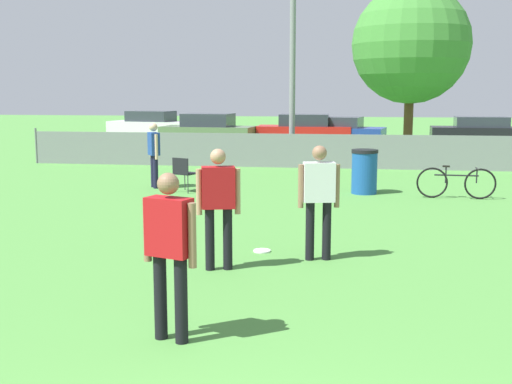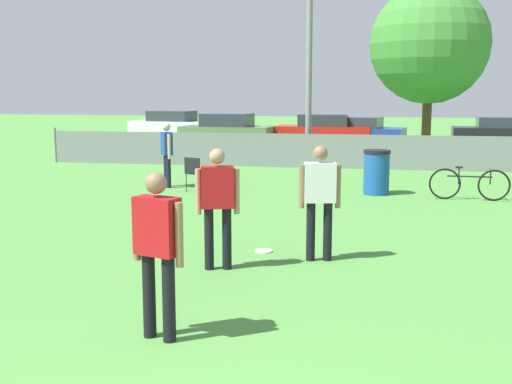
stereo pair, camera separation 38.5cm
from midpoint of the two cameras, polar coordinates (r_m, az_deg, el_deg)
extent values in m
cube|color=gray|center=(20.74, 9.12, 3.55)|extent=(20.58, 0.03, 1.10)
cylinder|color=slate|center=(23.45, -16.95, 4.03)|extent=(0.07, 0.07, 1.21)
cylinder|color=gray|center=(22.04, 5.29, 13.62)|extent=(0.20, 0.20, 8.54)
cylinder|color=brown|center=(23.08, 15.37, 5.66)|extent=(0.32, 0.32, 2.53)
sphere|color=#3D7F33|center=(23.10, 15.66, 12.55)|extent=(4.04, 4.04, 4.04)
cylinder|color=black|center=(9.45, 6.05, -3.51)|extent=(0.13, 0.13, 0.87)
cylinder|color=black|center=(9.48, 7.54, -3.49)|extent=(0.13, 0.13, 0.87)
cube|color=silver|center=(9.34, 6.88, 0.85)|extent=(0.49, 0.31, 0.58)
sphere|color=#8C664C|center=(9.29, 6.93, 3.45)|extent=(0.21, 0.21, 0.21)
cylinder|color=#8C664C|center=(9.31, 5.26, 0.49)|extent=(0.08, 0.08, 0.63)
cylinder|color=#8C664C|center=(9.39, 8.48, 0.50)|extent=(0.08, 0.08, 0.63)
cylinder|color=black|center=(6.59, -7.81, -9.08)|extent=(0.13, 0.13, 0.87)
cylinder|color=black|center=(6.45, -6.04, -9.46)|extent=(0.13, 0.13, 0.87)
cube|color=#B21419|center=(6.33, -7.06, -3.03)|extent=(0.50, 0.35, 0.58)
sphere|color=#8C664C|center=(6.26, -7.13, 0.79)|extent=(0.21, 0.21, 0.21)
cylinder|color=#8C664C|center=(6.50, -8.93, -3.27)|extent=(0.08, 0.08, 0.63)
cylinder|color=#8C664C|center=(6.19, -5.08, -3.82)|extent=(0.08, 0.08, 0.63)
cylinder|color=black|center=(8.95, -2.97, -4.18)|extent=(0.13, 0.13, 0.87)
cylinder|color=black|center=(8.95, -1.37, -4.16)|extent=(0.13, 0.13, 0.87)
cube|color=#B21419|center=(8.81, -2.20, 0.42)|extent=(0.49, 0.33, 0.58)
sphere|color=tan|center=(8.76, -2.21, 3.18)|extent=(0.21, 0.21, 0.21)
cylinder|color=tan|center=(8.82, -3.92, 0.03)|extent=(0.08, 0.08, 0.63)
cylinder|color=tan|center=(8.84, -0.47, 0.07)|extent=(0.08, 0.08, 0.63)
cylinder|color=#191933|center=(16.60, -7.14, 1.82)|extent=(0.13, 0.13, 0.85)
cylinder|color=#191933|center=(16.83, -7.33, 1.91)|extent=(0.13, 0.13, 0.85)
cube|color=navy|center=(16.64, -7.28, 4.30)|extent=(0.42, 0.48, 0.58)
sphere|color=#D8AD8C|center=(16.61, -7.31, 5.76)|extent=(0.21, 0.21, 0.21)
cylinder|color=#D8AD8C|center=(16.40, -7.06, 4.03)|extent=(0.08, 0.08, 0.63)
cylinder|color=#D8AD8C|center=(16.89, -7.49, 4.17)|extent=(0.08, 0.08, 0.63)
cylinder|color=white|center=(10.00, 1.81, -5.26)|extent=(0.27, 0.27, 0.03)
torus|color=white|center=(10.00, 1.81, -5.25)|extent=(0.27, 0.27, 0.03)
cylinder|color=#333338|center=(16.01, -3.40, 0.88)|extent=(0.02, 0.02, 0.44)
cylinder|color=#333338|center=(16.27, -4.59, 1.00)|extent=(0.02, 0.02, 0.44)
cylinder|color=#333338|center=(15.68, -4.34, 0.70)|extent=(0.02, 0.02, 0.44)
cylinder|color=#333338|center=(15.94, -5.54, 0.82)|extent=(0.02, 0.02, 0.44)
cube|color=black|center=(15.94, -4.48, 1.69)|extent=(0.62, 0.62, 0.03)
cube|color=black|center=(15.74, -5.00, 2.35)|extent=(0.44, 0.21, 0.39)
torus|color=black|center=(15.42, 17.13, 0.70)|extent=(0.72, 0.07, 0.72)
torus|color=black|center=(15.54, 21.07, 0.56)|extent=(0.72, 0.07, 0.72)
cylinder|color=black|center=(15.45, 19.14, 1.31)|extent=(0.99, 0.07, 0.04)
cylinder|color=black|center=(15.42, 18.27, 1.34)|extent=(0.03, 0.03, 0.37)
cylinder|color=black|center=(15.50, 20.79, 1.24)|extent=(0.03, 0.03, 0.34)
cube|color=black|center=(15.40, 18.31, 2.09)|extent=(0.16, 0.07, 0.04)
cylinder|color=black|center=(15.48, 20.83, 1.86)|extent=(0.04, 0.44, 0.03)
cylinder|color=#194C99|center=(15.73, 11.35, 1.59)|extent=(0.61, 0.61, 0.99)
cylinder|color=black|center=(15.67, 11.41, 3.54)|extent=(0.64, 0.64, 0.08)
cylinder|color=black|center=(34.17, -4.55, 5.33)|extent=(0.65, 0.29, 0.62)
cylinder|color=black|center=(32.89, -5.67, 5.17)|extent=(0.65, 0.29, 0.62)
cylinder|color=black|center=(35.47, -8.53, 5.39)|extent=(0.65, 0.29, 0.62)
cylinder|color=black|center=(34.24, -9.75, 5.23)|extent=(0.65, 0.29, 0.62)
cube|color=white|center=(34.16, -7.16, 5.68)|extent=(4.64, 2.46, 0.72)
cube|color=#2D333D|center=(34.13, -7.18, 6.73)|extent=(2.52, 1.86, 0.54)
cylinder|color=black|center=(28.97, 0.65, 4.69)|extent=(0.62, 0.23, 0.61)
cylinder|color=black|center=(27.49, -0.20, 4.46)|extent=(0.62, 0.23, 0.61)
cylinder|color=black|center=(29.73, -4.04, 4.78)|extent=(0.62, 0.23, 0.61)
cylinder|color=black|center=(28.29, -5.11, 4.55)|extent=(0.62, 0.23, 0.61)
cube|color=#59724C|center=(28.57, -2.20, 5.11)|extent=(4.19, 2.10, 0.75)
cube|color=#2D333D|center=(28.54, -2.20, 6.43)|extent=(2.23, 1.72, 0.56)
cylinder|color=black|center=(29.77, 8.98, 4.76)|extent=(0.68, 0.18, 0.68)
cylinder|color=black|center=(28.29, 8.88, 4.55)|extent=(0.68, 0.18, 0.68)
cylinder|color=black|center=(29.96, 4.00, 4.87)|extent=(0.68, 0.18, 0.68)
cylinder|color=black|center=(28.49, 3.65, 4.66)|extent=(0.68, 0.18, 0.68)
cube|color=red|center=(29.08, 6.38, 5.17)|extent=(4.19, 1.74, 0.70)
cube|color=#2D333D|center=(29.05, 6.40, 6.37)|extent=(2.18, 1.52, 0.53)
cylinder|color=black|center=(29.78, 12.02, 4.66)|extent=(0.69, 0.30, 0.66)
cylinder|color=black|center=(28.22, 11.47, 4.45)|extent=(0.69, 0.30, 0.66)
cylinder|color=black|center=(30.34, 7.05, 4.87)|extent=(0.69, 0.30, 0.66)
cylinder|color=black|center=(28.81, 6.24, 4.67)|extent=(0.69, 0.30, 0.66)
cube|color=navy|center=(29.24, 9.19, 5.07)|extent=(4.55, 2.57, 0.63)
cube|color=#2D333D|center=(29.21, 9.22, 6.15)|extent=(2.49, 1.98, 0.47)
cylinder|color=black|center=(31.53, 18.80, 4.61)|extent=(0.67, 0.21, 0.66)
cylinder|color=black|center=(30.09, 19.04, 4.41)|extent=(0.67, 0.21, 0.66)
cube|color=black|center=(30.95, 21.45, 4.77)|extent=(4.46, 1.87, 0.63)
cube|color=#2D333D|center=(30.92, 21.51, 5.79)|extent=(2.35, 1.58, 0.47)
camera|label=1|loc=(0.19, -88.79, 0.19)|focal=45.00mm
camera|label=2|loc=(0.19, 91.21, -0.19)|focal=45.00mm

